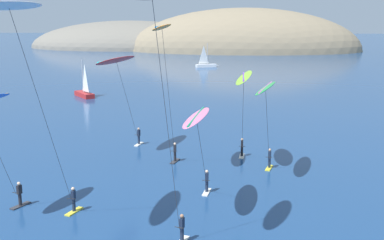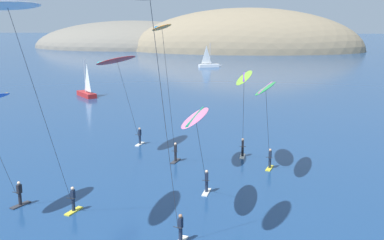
{
  "view_description": "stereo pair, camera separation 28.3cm",
  "coord_description": "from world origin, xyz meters",
  "px_view_note": "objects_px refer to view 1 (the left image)",
  "views": [
    {
      "loc": [
        1.51,
        -9.87,
        12.64
      ],
      "look_at": [
        -0.48,
        24.61,
        4.93
      ],
      "focal_mm": 45.0,
      "sensor_mm": 36.0,
      "label": 1
    },
    {
      "loc": [
        1.8,
        -9.85,
        12.64
      ],
      "look_at": [
        -0.48,
        24.61,
        4.93
      ],
      "focal_mm": 45.0,
      "sensor_mm": 36.0,
      "label": 2
    }
  ],
  "objects_px": {
    "sailboat_far": "(207,64)",
    "kitesurfer_lime": "(244,84)",
    "kitesurfer_green": "(266,95)",
    "kitesurfer_red": "(118,66)",
    "kitesurfer_pink": "(197,123)",
    "sailboat_near": "(83,92)",
    "kitesurfer_black": "(155,17)",
    "kitesurfer_orange": "(164,44)",
    "kitesurfer_white": "(15,24)"
  },
  "relations": [
    {
      "from": "kitesurfer_pink",
      "to": "kitesurfer_red",
      "type": "relative_size",
      "value": 0.91
    },
    {
      "from": "sailboat_near",
      "to": "kitesurfer_black",
      "type": "distance_m",
      "value": 54.53
    },
    {
      "from": "kitesurfer_pink",
      "to": "kitesurfer_red",
      "type": "bearing_deg",
      "value": 119.66
    },
    {
      "from": "sailboat_far",
      "to": "kitesurfer_green",
      "type": "bearing_deg",
      "value": -85.34
    },
    {
      "from": "sailboat_near",
      "to": "kitesurfer_green",
      "type": "relative_size",
      "value": 0.75
    },
    {
      "from": "kitesurfer_lime",
      "to": "kitesurfer_pink",
      "type": "distance_m",
      "value": 10.16
    },
    {
      "from": "kitesurfer_white",
      "to": "sailboat_far",
      "type": "bearing_deg",
      "value": 85.58
    },
    {
      "from": "sailboat_far",
      "to": "kitesurfer_white",
      "type": "distance_m",
      "value": 92.25
    },
    {
      "from": "kitesurfer_green",
      "to": "kitesurfer_red",
      "type": "height_order",
      "value": "kitesurfer_red"
    },
    {
      "from": "kitesurfer_red",
      "to": "kitesurfer_lime",
      "type": "bearing_deg",
      "value": -19.47
    },
    {
      "from": "kitesurfer_black",
      "to": "kitesurfer_pink",
      "type": "distance_m",
      "value": 9.12
    },
    {
      "from": "sailboat_near",
      "to": "kitesurfer_pink",
      "type": "distance_m",
      "value": 48.29
    },
    {
      "from": "sailboat_near",
      "to": "kitesurfer_orange",
      "type": "relative_size",
      "value": 0.48
    },
    {
      "from": "kitesurfer_black",
      "to": "kitesurfer_red",
      "type": "distance_m",
      "value": 21.08
    },
    {
      "from": "kitesurfer_white",
      "to": "kitesurfer_pink",
      "type": "height_order",
      "value": "kitesurfer_white"
    },
    {
      "from": "kitesurfer_black",
      "to": "kitesurfer_white",
      "type": "relative_size",
      "value": 1.06
    },
    {
      "from": "kitesurfer_white",
      "to": "sailboat_near",
      "type": "bearing_deg",
      "value": 102.62
    },
    {
      "from": "kitesurfer_green",
      "to": "kitesurfer_pink",
      "type": "relative_size",
      "value": 0.93
    },
    {
      "from": "kitesurfer_pink",
      "to": "kitesurfer_orange",
      "type": "relative_size",
      "value": 0.69
    },
    {
      "from": "sailboat_far",
      "to": "kitesurfer_lime",
      "type": "xyz_separation_m",
      "value": [
        4.89,
        -76.64,
        6.52
      ]
    },
    {
      "from": "sailboat_near",
      "to": "kitesurfer_green",
      "type": "height_order",
      "value": "kitesurfer_green"
    },
    {
      "from": "sailboat_far",
      "to": "kitesurfer_red",
      "type": "distance_m",
      "value": 73.42
    },
    {
      "from": "sailboat_near",
      "to": "sailboat_far",
      "type": "height_order",
      "value": "same"
    },
    {
      "from": "kitesurfer_pink",
      "to": "kitesurfer_green",
      "type": "bearing_deg",
      "value": 56.16
    },
    {
      "from": "sailboat_near",
      "to": "kitesurfer_orange",
      "type": "bearing_deg",
      "value": -65.44
    },
    {
      "from": "sailboat_near",
      "to": "kitesurfer_red",
      "type": "xyz_separation_m",
      "value": [
        12.01,
        -30.37,
        7.43
      ]
    },
    {
      "from": "kitesurfer_red",
      "to": "kitesurfer_green",
      "type": "bearing_deg",
      "value": -26.78
    },
    {
      "from": "sailboat_near",
      "to": "kitesurfer_black",
      "type": "height_order",
      "value": "kitesurfer_black"
    },
    {
      "from": "kitesurfer_lime",
      "to": "kitesurfer_orange",
      "type": "height_order",
      "value": "kitesurfer_orange"
    },
    {
      "from": "kitesurfer_green",
      "to": "kitesurfer_lime",
      "type": "height_order",
      "value": "kitesurfer_lime"
    },
    {
      "from": "kitesurfer_green",
      "to": "kitesurfer_lime",
      "type": "bearing_deg",
      "value": 122.67
    },
    {
      "from": "kitesurfer_red",
      "to": "sailboat_far",
      "type": "bearing_deg",
      "value": 85.31
    },
    {
      "from": "kitesurfer_green",
      "to": "kitesurfer_red",
      "type": "bearing_deg",
      "value": 153.22
    },
    {
      "from": "kitesurfer_green",
      "to": "kitesurfer_white",
      "type": "xyz_separation_m",
      "value": [
        -13.5,
        -12.2,
        5.4
      ]
    },
    {
      "from": "kitesurfer_black",
      "to": "kitesurfer_orange",
      "type": "distance_m",
      "value": 13.44
    },
    {
      "from": "kitesurfer_lime",
      "to": "kitesurfer_pink",
      "type": "xyz_separation_m",
      "value": [
        -3.23,
        -9.57,
        -1.07
      ]
    },
    {
      "from": "kitesurfer_red",
      "to": "kitesurfer_black",
      "type": "bearing_deg",
      "value": -73.12
    },
    {
      "from": "kitesurfer_white",
      "to": "kitesurfer_red",
      "type": "relative_size",
      "value": 1.47
    },
    {
      "from": "kitesurfer_black",
      "to": "kitesurfer_red",
      "type": "relative_size",
      "value": 1.56
    },
    {
      "from": "sailboat_near",
      "to": "kitesurfer_lime",
      "type": "xyz_separation_m",
      "value": [
        22.88,
        -34.21,
        6.52
      ]
    },
    {
      "from": "sailboat_far",
      "to": "kitesurfer_lime",
      "type": "relative_size",
      "value": 0.72
    },
    {
      "from": "kitesurfer_red",
      "to": "kitesurfer_orange",
      "type": "relative_size",
      "value": 0.75
    },
    {
      "from": "kitesurfer_white",
      "to": "kitesurfer_lime",
      "type": "bearing_deg",
      "value": 50.77
    },
    {
      "from": "kitesurfer_lime",
      "to": "kitesurfer_red",
      "type": "relative_size",
      "value": 0.91
    },
    {
      "from": "sailboat_far",
      "to": "kitesurfer_white",
      "type": "xyz_separation_m",
      "value": [
        -7.05,
        -91.26,
        11.45
      ]
    },
    {
      "from": "sailboat_far",
      "to": "kitesurfer_black",
      "type": "bearing_deg",
      "value": -89.99
    },
    {
      "from": "sailboat_near",
      "to": "kitesurfer_red",
      "type": "distance_m",
      "value": 33.49
    },
    {
      "from": "kitesurfer_pink",
      "to": "kitesurfer_lime",
      "type": "bearing_deg",
      "value": 71.34
    },
    {
      "from": "kitesurfer_pink",
      "to": "kitesurfer_red",
      "type": "height_order",
      "value": "kitesurfer_red"
    },
    {
      "from": "kitesurfer_lime",
      "to": "kitesurfer_green",
      "type": "bearing_deg",
      "value": -57.33
    }
  ]
}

